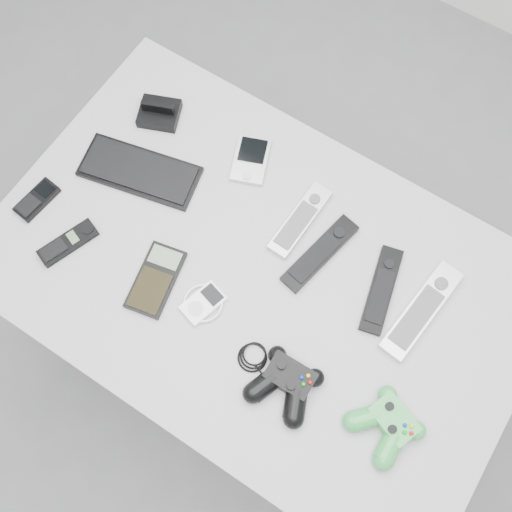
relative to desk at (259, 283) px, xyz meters
The scene contains 15 objects.
floor 0.73m from the desk, 147.73° to the right, with size 3.50×3.50×0.00m, color slate.
desk is the anchor object (origin of this frame).
pda_keyboard 0.38m from the desk, behind, with size 0.28×0.12×0.02m, color black.
dock_bracket 0.48m from the desk, 153.61° to the left, with size 0.10×0.08×0.05m, color black.
pda 0.29m from the desk, 126.83° to the left, with size 0.08×0.12×0.02m, color #B1B2B8.
remote_silver_a 0.17m from the desk, 85.83° to the left, with size 0.05×0.20×0.02m, color #B1B2B8.
remote_black_a 0.16m from the desk, 50.71° to the left, with size 0.05×0.21×0.02m, color black.
remote_black_b 0.28m from the desk, 24.12° to the left, with size 0.05×0.20×0.02m, color black.
remote_silver_b 0.37m from the desk, 18.65° to the left, with size 0.06×0.24×0.02m, color silver.
mobile_phone 0.55m from the desk, 166.17° to the right, with size 0.05×0.11×0.02m, color black.
cordless_handset 0.44m from the desk, 156.32° to the right, with size 0.04×0.14×0.02m, color black.
calculator 0.24m from the desk, 142.90° to the right, with size 0.08×0.16×0.02m, color black.
mp3_player 0.16m from the desk, 116.96° to the right, with size 0.09×0.09×0.02m, color white.
controller_black 0.26m from the desk, 44.34° to the right, with size 0.23×0.15×0.05m, color black, non-canonical shape.
controller_green 0.42m from the desk, 18.90° to the right, with size 0.13×0.14×0.05m, color #217C2F, non-canonical shape.
Camera 1 is at (0.29, -0.31, 2.05)m, focal length 42.00 mm.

